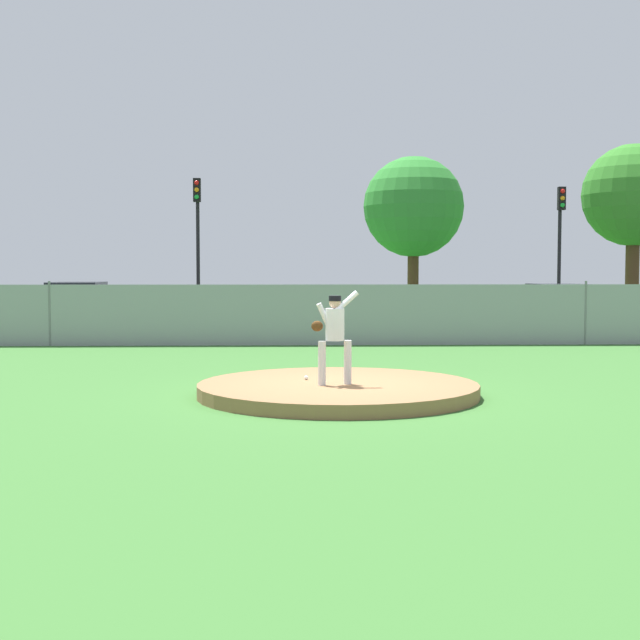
% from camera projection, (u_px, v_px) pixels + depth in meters
% --- Properties ---
extents(ground_plane, '(80.00, 80.00, 0.00)m').
position_uv_depth(ground_plane, '(325.00, 360.00, 20.77)').
color(ground_plane, '#386B2D').
extents(asphalt_strip, '(44.00, 7.00, 0.01)m').
position_uv_depth(asphalt_strip, '(316.00, 334.00, 29.25)').
color(asphalt_strip, '#2B2B2D').
rests_on(asphalt_strip, ground_plane).
extents(pitchers_mound, '(4.84, 4.84, 0.23)m').
position_uv_depth(pitchers_mound, '(338.00, 390.00, 14.78)').
color(pitchers_mound, olive).
rests_on(pitchers_mound, ground_plane).
extents(pitcher_youth, '(0.81, 0.32, 1.60)m').
position_uv_depth(pitcher_youth, '(334.00, 330.00, 14.50)').
color(pitcher_youth, silver).
rests_on(pitcher_youth, pitchers_mound).
extents(baseball, '(0.07, 0.07, 0.07)m').
position_uv_depth(baseball, '(306.00, 378.00, 15.21)').
color(baseball, white).
rests_on(baseball, pitchers_mound).
extents(chainlink_fence, '(38.72, 0.07, 1.85)m').
position_uv_depth(chainlink_fence, '(320.00, 315.00, 24.71)').
color(chainlink_fence, gray).
rests_on(chainlink_fence, ground_plane).
extents(parked_car_slate, '(1.98, 4.37, 1.69)m').
position_uv_depth(parked_car_slate, '(559.00, 310.00, 29.59)').
color(parked_car_slate, slate).
rests_on(parked_car_slate, ground_plane).
extents(parked_car_silver, '(2.03, 4.58, 1.76)m').
position_uv_depth(parked_car_silver, '(78.00, 309.00, 29.45)').
color(parked_car_silver, '#B7BABF').
rests_on(parked_car_silver, ground_plane).
extents(parked_car_champagne, '(1.97, 4.09, 1.66)m').
position_uv_depth(parked_car_champagne, '(433.00, 311.00, 28.94)').
color(parked_car_champagne, tan).
rests_on(parked_car_champagne, ground_plane).
extents(traffic_cone_orange, '(0.40, 0.40, 0.55)m').
position_uv_depth(traffic_cone_orange, '(364.00, 321.00, 32.20)').
color(traffic_cone_orange, orange).
rests_on(traffic_cone_orange, asphalt_strip).
extents(traffic_light_near, '(0.28, 0.46, 5.68)m').
position_uv_depth(traffic_light_near, '(198.00, 227.00, 33.05)').
color(traffic_light_near, black).
rests_on(traffic_light_near, ground_plane).
extents(traffic_light_far, '(0.28, 0.46, 5.41)m').
position_uv_depth(traffic_light_far, '(560.00, 232.00, 33.68)').
color(traffic_light_far, black).
rests_on(traffic_light_far, ground_plane).
extents(tree_slender_far, '(4.48, 4.48, 7.23)m').
position_uv_depth(tree_slender_far, '(413.00, 207.00, 38.30)').
color(tree_slender_far, '#4C331E').
rests_on(tree_slender_far, ground_plane).
extents(tree_broad_right, '(4.27, 4.27, 7.43)m').
position_uv_depth(tree_broad_right, '(634.00, 196.00, 35.87)').
color(tree_broad_right, '#4C331E').
rests_on(tree_broad_right, ground_plane).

